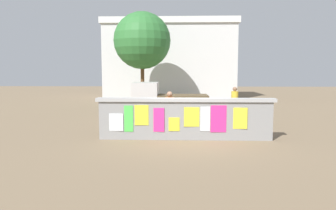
% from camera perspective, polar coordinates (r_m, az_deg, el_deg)
% --- Properties ---
extents(ground, '(60.00, 60.00, 0.00)m').
position_cam_1_polar(ground, '(19.26, 2.69, -1.06)').
color(ground, '#7A664C').
extents(poster_wall, '(6.22, 0.42, 1.46)m').
position_cam_1_polar(poster_wall, '(11.23, 3.05, -2.36)').
color(poster_wall, gray).
rests_on(poster_wall, ground).
extents(auto_rickshaw_truck, '(3.61, 1.53, 1.85)m').
position_cam_1_polar(auto_rickshaw_truck, '(15.49, -0.35, 0.54)').
color(auto_rickshaw_truck, black).
rests_on(auto_rickshaw_truck, ground).
extents(motorcycle, '(1.90, 0.56, 0.87)m').
position_cam_1_polar(motorcycle, '(13.45, 13.17, -2.36)').
color(motorcycle, black).
rests_on(motorcycle, ground).
extents(bicycle_near, '(1.71, 0.44, 0.95)m').
position_cam_1_polar(bicycle_near, '(13.04, -7.47, -2.95)').
color(bicycle_near, black).
rests_on(bicycle_near, ground).
extents(person_walking, '(0.48, 0.48, 1.62)m').
position_cam_1_polar(person_walking, '(12.31, 0.29, -0.52)').
color(person_walking, '#D83F72').
rests_on(person_walking, ground).
extents(person_bystander, '(0.38, 0.38, 1.62)m').
position_cam_1_polar(person_bystander, '(16.15, 11.78, 0.94)').
color(person_bystander, '#338CBF').
rests_on(person_bystander, ground).
extents(tree_roadside, '(3.97, 3.97, 6.48)m').
position_cam_1_polar(tree_roadside, '(22.79, -4.62, 11.34)').
color(tree_roadside, brown).
rests_on(tree_roadside, ground).
extents(building_background, '(11.45, 5.22, 6.76)m').
position_cam_1_polar(building_background, '(28.83, 0.38, 8.11)').
color(building_background, silver).
rests_on(building_background, ground).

